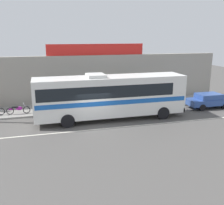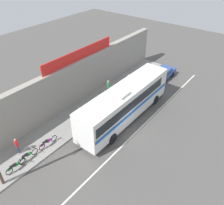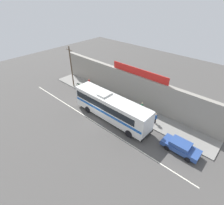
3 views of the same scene
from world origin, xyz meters
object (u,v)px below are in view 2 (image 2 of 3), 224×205
(intercity_bus, at_px, (125,102))
(pedestrian_near_shop, at_px, (128,79))
(motorcycle_orange, at_px, (16,166))
(motorcycle_black, at_px, (28,155))
(pedestrian_by_curb, at_px, (108,86))
(pedestrian_far_left, at_px, (17,145))
(motorcycle_green, at_px, (48,142))
(parked_car, at_px, (163,73))

(intercity_bus, distance_m, pedestrian_near_shop, 6.34)
(motorcycle_orange, bearing_deg, intercity_bus, -15.17)
(motorcycle_black, relative_size, pedestrian_near_shop, 1.17)
(intercity_bus, distance_m, pedestrian_by_curb, 4.88)
(pedestrian_near_shop, bearing_deg, pedestrian_far_left, 176.04)
(motorcycle_green, bearing_deg, intercity_bus, -22.00)
(intercity_bus, height_order, pedestrian_near_shop, intercity_bus)
(motorcycle_black, xyz_separation_m, pedestrian_far_left, (-0.06, 1.24, 0.49))
(parked_car, bearing_deg, intercity_bus, -174.80)
(motorcycle_green, distance_m, motorcycle_black, 2.02)
(motorcycle_green, bearing_deg, pedestrian_far_left, 148.25)
(motorcycle_black, bearing_deg, pedestrian_by_curb, 5.04)
(parked_car, height_order, pedestrian_near_shop, pedestrian_near_shop)
(parked_car, bearing_deg, motorcycle_orange, 174.55)
(intercity_bus, bearing_deg, pedestrian_near_shop, 31.25)
(parked_car, distance_m, motorcycle_orange, 20.74)
(pedestrian_far_left, bearing_deg, pedestrian_near_shop, -3.96)
(intercity_bus, relative_size, motorcycle_green, 6.19)
(pedestrian_near_shop, distance_m, pedestrian_far_left, 14.87)
(motorcycle_green, relative_size, pedestrian_near_shop, 1.23)
(motorcycle_green, relative_size, pedestrian_by_curb, 1.13)
(motorcycle_green, height_order, motorcycle_orange, same)
(parked_car, relative_size, motorcycle_green, 2.18)
(motorcycle_orange, height_order, pedestrian_far_left, pedestrian_far_left)
(parked_car, relative_size, pedestrian_far_left, 2.70)
(motorcycle_orange, height_order, motorcycle_black, same)
(parked_car, distance_m, pedestrian_far_left, 19.79)
(pedestrian_by_curb, relative_size, pedestrian_far_left, 1.10)
(motorcycle_green, height_order, motorcycle_black, same)
(motorcycle_green, distance_m, pedestrian_far_left, 2.50)
(motorcycle_orange, relative_size, pedestrian_far_left, 1.15)
(motorcycle_black, bearing_deg, motorcycle_green, -1.34)
(motorcycle_green, xyz_separation_m, motorcycle_orange, (-3.23, -0.11, 0.00))
(pedestrian_by_curb, height_order, pedestrian_near_shop, pedestrian_by_curb)
(intercity_bus, relative_size, pedestrian_far_left, 7.65)
(parked_car, height_order, pedestrian_by_curb, pedestrian_by_curb)
(intercity_bus, height_order, pedestrian_far_left, intercity_bus)
(pedestrian_far_left, bearing_deg, intercity_bus, -24.29)
(motorcycle_orange, relative_size, motorcycle_black, 0.98)
(motorcycle_orange, xyz_separation_m, motorcycle_black, (1.22, 0.15, 0.00))
(motorcycle_green, bearing_deg, pedestrian_near_shop, 1.17)
(motorcycle_orange, distance_m, motorcycle_black, 1.23)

